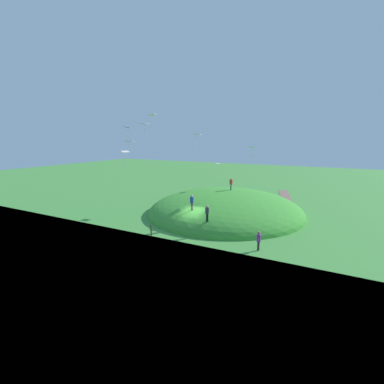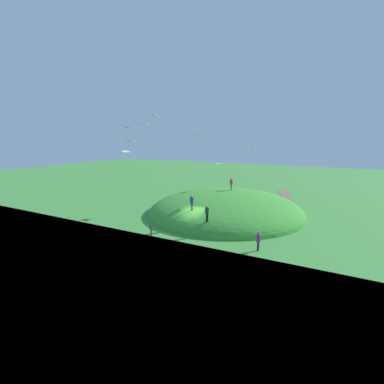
{
  "view_description": "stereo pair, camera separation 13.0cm",
  "coord_description": "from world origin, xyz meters",
  "px_view_note": "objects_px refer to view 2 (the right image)",
  "views": [
    {
      "loc": [
        -25.52,
        -13.57,
        9.83
      ],
      "look_at": [
        0.41,
        0.13,
        4.1
      ],
      "focal_mm": 25.71,
      "sensor_mm": 36.0,
      "label": 1
    },
    {
      "loc": [
        -25.46,
        -13.68,
        9.83
      ],
      "look_at": [
        0.41,
        0.13,
        4.1
      ],
      "focal_mm": 25.71,
      "sensor_mm": 36.0,
      "label": 2
    }
  ],
  "objects_px": {
    "kite_7": "(130,141)",
    "kite_6": "(218,164)",
    "kite_2": "(252,148)",
    "mooring_post": "(151,230)",
    "person_watching_kites": "(258,239)",
    "kite_1": "(127,128)",
    "kite_5": "(197,135)",
    "kite_3": "(153,115)",
    "person_with_child": "(207,211)",
    "person_near_shore": "(192,201)",
    "kite_0": "(126,152)",
    "person_on_hilltop": "(231,182)",
    "kite_4": "(144,124)"
  },
  "relations": [
    {
      "from": "kite_7",
      "to": "kite_6",
      "type": "bearing_deg",
      "value": -47.87
    },
    {
      "from": "kite_2",
      "to": "mooring_post",
      "type": "height_order",
      "value": "kite_2"
    },
    {
      "from": "person_watching_kites",
      "to": "kite_1",
      "type": "xyz_separation_m",
      "value": [
        0.46,
        14.9,
        9.8
      ]
    },
    {
      "from": "kite_2",
      "to": "kite_5",
      "type": "distance_m",
      "value": 8.35
    },
    {
      "from": "kite_3",
      "to": "kite_5",
      "type": "distance_m",
      "value": 9.23
    },
    {
      "from": "person_with_child",
      "to": "kite_5",
      "type": "bearing_deg",
      "value": -83.65
    },
    {
      "from": "kite_1",
      "to": "kite_6",
      "type": "relative_size",
      "value": 1.25
    },
    {
      "from": "person_near_shore",
      "to": "kite_0",
      "type": "relative_size",
      "value": 0.86
    },
    {
      "from": "kite_7",
      "to": "mooring_post",
      "type": "distance_m",
      "value": 13.91
    },
    {
      "from": "kite_1",
      "to": "kite_2",
      "type": "distance_m",
      "value": 15.14
    },
    {
      "from": "kite_1",
      "to": "kite_5",
      "type": "relative_size",
      "value": 1.14
    },
    {
      "from": "kite_7",
      "to": "kite_3",
      "type": "bearing_deg",
      "value": 12.29
    },
    {
      "from": "kite_3",
      "to": "kite_6",
      "type": "distance_m",
      "value": 13.15
    },
    {
      "from": "person_with_child",
      "to": "kite_5",
      "type": "relative_size",
      "value": 1.0
    },
    {
      "from": "kite_0",
      "to": "kite_3",
      "type": "distance_m",
      "value": 8.73
    },
    {
      "from": "kite_2",
      "to": "kite_7",
      "type": "xyz_separation_m",
      "value": [
        -5.19,
        14.98,
        0.76
      ]
    },
    {
      "from": "person_on_hilltop",
      "to": "kite_6",
      "type": "distance_m",
      "value": 4.44
    },
    {
      "from": "person_watching_kites",
      "to": "kite_3",
      "type": "distance_m",
      "value": 27.53
    },
    {
      "from": "person_near_shore",
      "to": "kite_0",
      "type": "xyz_separation_m",
      "value": [
        3.63,
        12.38,
        4.83
      ]
    },
    {
      "from": "kite_2",
      "to": "kite_4",
      "type": "bearing_deg",
      "value": 124.4
    },
    {
      "from": "person_near_shore",
      "to": "kite_6",
      "type": "height_order",
      "value": "kite_6"
    },
    {
      "from": "person_watching_kites",
      "to": "kite_0",
      "type": "bearing_deg",
      "value": -92.81
    },
    {
      "from": "person_on_hilltop",
      "to": "kite_6",
      "type": "bearing_deg",
      "value": -141.5
    },
    {
      "from": "kite_3",
      "to": "person_near_shore",
      "type": "bearing_deg",
      "value": -129.94
    },
    {
      "from": "person_with_child",
      "to": "kite_6",
      "type": "relative_size",
      "value": 1.1
    },
    {
      "from": "person_near_shore",
      "to": "kite_5",
      "type": "distance_m",
      "value": 12.08
    },
    {
      "from": "kite_1",
      "to": "person_with_child",
      "type": "bearing_deg",
      "value": -83.45
    },
    {
      "from": "person_on_hilltop",
      "to": "kite_2",
      "type": "relative_size",
      "value": 1.1
    },
    {
      "from": "kite_0",
      "to": "kite_1",
      "type": "xyz_separation_m",
      "value": [
        -6.09,
        -5.72,
        2.99
      ]
    },
    {
      "from": "kite_3",
      "to": "mooring_post",
      "type": "relative_size",
      "value": 1.46
    },
    {
      "from": "person_with_child",
      "to": "kite_1",
      "type": "height_order",
      "value": "kite_1"
    },
    {
      "from": "kite_2",
      "to": "mooring_post",
      "type": "xyz_separation_m",
      "value": [
        -12.05,
        6.71,
        -8.07
      ]
    },
    {
      "from": "person_watching_kites",
      "to": "kite_2",
      "type": "relative_size",
      "value": 1.17
    },
    {
      "from": "person_with_child",
      "to": "person_on_hilltop",
      "type": "bearing_deg",
      "value": -109.55
    },
    {
      "from": "person_on_hilltop",
      "to": "kite_6",
      "type": "relative_size",
      "value": 1.07
    },
    {
      "from": "kite_6",
      "to": "kite_0",
      "type": "bearing_deg",
      "value": 124.15
    },
    {
      "from": "kite_5",
      "to": "kite_7",
      "type": "relative_size",
      "value": 1.23
    },
    {
      "from": "person_near_shore",
      "to": "kite_1",
      "type": "relative_size",
      "value": 0.88
    },
    {
      "from": "kite_0",
      "to": "mooring_post",
      "type": "relative_size",
      "value": 1.64
    },
    {
      "from": "kite_6",
      "to": "mooring_post",
      "type": "height_order",
      "value": "kite_6"
    },
    {
      "from": "kite_2",
      "to": "kite_4",
      "type": "height_order",
      "value": "kite_4"
    },
    {
      "from": "kite_0",
      "to": "kite_4",
      "type": "relative_size",
      "value": 1.52
    },
    {
      "from": "kite_1",
      "to": "kite_7",
      "type": "relative_size",
      "value": 1.4
    },
    {
      "from": "kite_1",
      "to": "kite_7",
      "type": "height_order",
      "value": "kite_1"
    },
    {
      "from": "person_on_hilltop",
      "to": "mooring_post",
      "type": "relative_size",
      "value": 1.39
    },
    {
      "from": "person_on_hilltop",
      "to": "kite_4",
      "type": "distance_m",
      "value": 13.54
    },
    {
      "from": "kite_1",
      "to": "kite_7",
      "type": "bearing_deg",
      "value": 38.79
    },
    {
      "from": "kite_2",
      "to": "person_watching_kites",
      "type": "bearing_deg",
      "value": -159.47
    },
    {
      "from": "kite_6",
      "to": "kite_7",
      "type": "distance_m",
      "value": 12.9
    },
    {
      "from": "person_near_shore",
      "to": "kite_4",
      "type": "height_order",
      "value": "kite_4"
    }
  ]
}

